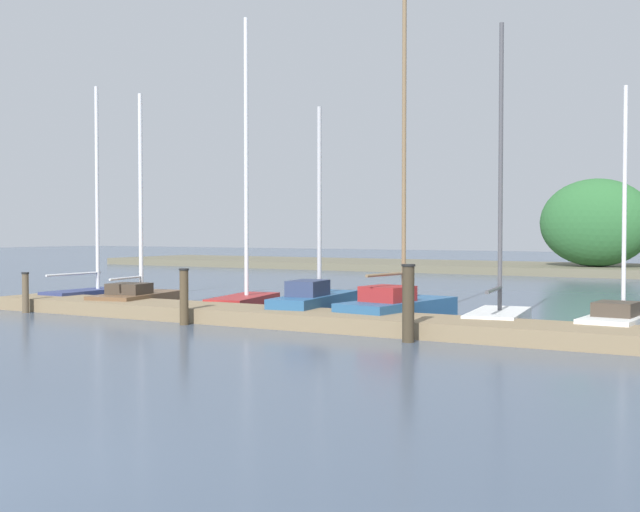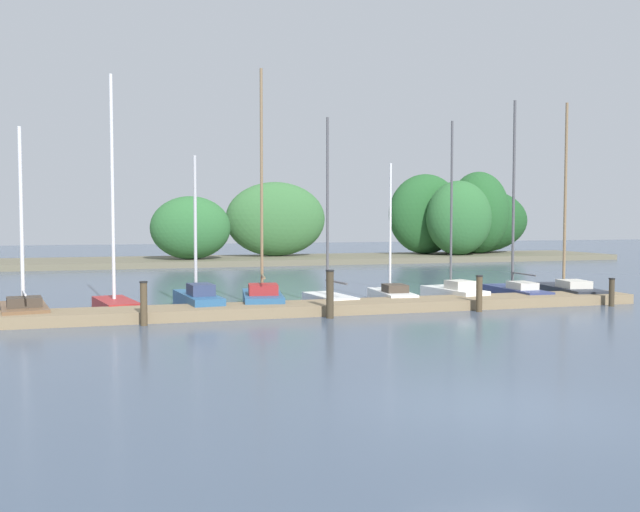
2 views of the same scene
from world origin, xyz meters
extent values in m
plane|color=#425166|center=(0.00, 0.00, 0.00)|extent=(160.00, 160.00, 0.00)
cube|color=#847051|center=(0.00, 11.78, 0.17)|extent=(24.50, 1.80, 0.35)
cube|color=#66604C|center=(0.00, 38.44, 0.20)|extent=(62.62, 8.00, 0.40)
ellipsoid|color=#386B38|center=(5.14, 39.71, 3.17)|extent=(7.56, 3.34, 5.54)
ellipsoid|color=#235628|center=(21.78, 39.21, 3.70)|extent=(5.04, 4.51, 6.60)
ellipsoid|color=#1E4C23|center=(22.28, 40.12, 3.06)|extent=(8.83, 4.59, 5.32)
ellipsoid|color=#2D6633|center=(18.98, 37.20, 3.26)|extent=(5.27, 3.67, 5.73)
ellipsoid|color=#2D6633|center=(-1.39, 37.26, 2.57)|extent=(5.47, 3.39, 4.34)
ellipsoid|color=#235628|center=(17.28, 39.55, 3.57)|extent=(6.17, 3.39, 6.34)
cube|color=brown|center=(-8.88, 12.89, 0.23)|extent=(1.82, 3.20, 0.45)
cube|color=brown|center=(-9.12, 14.23, 0.20)|extent=(0.84, 0.87, 0.38)
cube|color=#3D3328|center=(-8.82, 12.52, 0.60)|extent=(1.13, 1.06, 0.29)
cylinder|color=silver|center=(-8.92, 13.11, 3.23)|extent=(0.12, 0.12, 5.55)
cylinder|color=silver|center=(-8.80, 12.41, 0.90)|extent=(0.34, 1.58, 0.06)
cube|color=maroon|center=(-6.16, 14.14, 0.20)|extent=(1.66, 3.11, 0.39)
cube|color=maroon|center=(-6.44, 15.44, 0.18)|extent=(0.72, 0.84, 0.34)
cylinder|color=silver|center=(-6.20, 14.36, 4.21)|extent=(0.12, 0.12, 7.63)
cube|color=#285684|center=(-3.46, 13.44, 0.29)|extent=(1.43, 3.70, 0.59)
cube|color=#285684|center=(-3.66, 15.05, 0.26)|extent=(0.66, 0.96, 0.50)
cube|color=#2D3856|center=(-3.41, 12.99, 0.78)|extent=(0.88, 1.17, 0.38)
cylinder|color=#B7B7BC|center=(-3.50, 13.71, 2.94)|extent=(0.11, 0.11, 4.72)
cube|color=#285684|center=(-1.21, 13.46, 0.27)|extent=(1.80, 3.60, 0.54)
cube|color=#285684|center=(-0.99, 15.00, 0.24)|extent=(0.84, 0.96, 0.46)
cube|color=maroon|center=(-1.28, 13.04, 0.72)|extent=(1.12, 1.17, 0.35)
cylinder|color=#7F6647|center=(-1.17, 13.72, 4.46)|extent=(0.10, 0.10, 7.84)
cylinder|color=#7F6647|center=(-1.28, 13.00, 1.17)|extent=(0.31, 1.61, 0.07)
cube|color=white|center=(1.24, 13.41, 0.20)|extent=(1.44, 2.76, 0.41)
cube|color=white|center=(1.08, 14.59, 0.18)|extent=(0.69, 0.73, 0.35)
cylinder|color=#4C4C51|center=(1.22, 13.60, 3.59)|extent=(0.10, 0.10, 6.37)
cylinder|color=#4C4C51|center=(1.32, 12.87, 0.92)|extent=(0.31, 1.65, 0.09)
cube|color=white|center=(3.77, 13.70, 0.22)|extent=(1.26, 3.09, 0.44)
cube|color=white|center=(3.87, 15.05, 0.20)|extent=(0.63, 0.80, 0.37)
cube|color=#3D3328|center=(3.74, 13.32, 0.58)|extent=(0.85, 0.96, 0.29)
cylinder|color=silver|center=(3.78, 13.92, 2.83)|extent=(0.09, 0.09, 4.78)
cube|color=white|center=(6.21, 13.43, 0.25)|extent=(1.54, 3.10, 0.50)
cube|color=white|center=(6.01, 14.75, 0.23)|extent=(0.72, 0.82, 0.43)
cube|color=beige|center=(6.26, 13.06, 0.67)|extent=(0.96, 1.00, 0.33)
cylinder|color=#4C4C51|center=(6.18, 13.65, 3.68)|extent=(0.09, 0.09, 6.35)
cube|color=navy|center=(8.97, 13.54, 0.21)|extent=(1.21, 3.80, 0.43)
cube|color=navy|center=(9.04, 15.23, 0.19)|extent=(0.62, 0.96, 0.36)
cube|color=beige|center=(8.95, 13.07, 0.57)|extent=(0.84, 1.16, 0.28)
cylinder|color=#4C4C51|center=(8.98, 13.82, 4.11)|extent=(0.11, 0.11, 7.37)
cylinder|color=#4C4C51|center=(8.95, 13.03, 1.02)|extent=(0.13, 1.78, 0.06)
cube|color=#232833|center=(11.17, 13.32, 0.22)|extent=(1.82, 4.14, 0.45)
cube|color=#232833|center=(11.43, 15.11, 0.20)|extent=(0.83, 1.09, 0.38)
cube|color=beige|center=(11.10, 12.83, 0.59)|extent=(1.11, 1.32, 0.29)
cylinder|color=#7F6647|center=(11.22, 13.62, 4.11)|extent=(0.11, 0.11, 7.33)
cylinder|color=#4C3D28|center=(-5.33, 10.61, 0.63)|extent=(0.20, 0.20, 1.27)
cylinder|color=black|center=(-5.33, 10.61, 1.29)|extent=(0.23, 0.23, 0.04)
cylinder|color=#3D3323|center=(0.36, 10.52, 0.75)|extent=(0.24, 0.24, 1.49)
cylinder|color=black|center=(0.36, 10.52, 1.51)|extent=(0.27, 0.27, 0.04)
cylinder|color=#4C3D28|center=(5.65, 10.56, 0.60)|extent=(0.21, 0.21, 1.20)
cylinder|color=black|center=(5.65, 10.56, 1.22)|extent=(0.24, 0.24, 0.04)
cylinder|color=#3D3323|center=(10.95, 10.50, 0.49)|extent=(0.19, 0.19, 0.98)
cylinder|color=black|center=(10.95, 10.50, 1.00)|extent=(0.22, 0.22, 0.04)
camera|label=1|loc=(6.76, -4.05, 2.19)|focal=45.58mm
camera|label=2|loc=(-5.91, -9.77, 3.10)|focal=37.99mm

